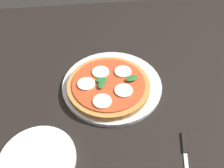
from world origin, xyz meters
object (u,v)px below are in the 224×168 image
dining_table (143,100)px  knife (185,154)px  plate_white (38,160)px  serving_tray (112,85)px  pizza (109,85)px

dining_table → knife: size_ratio=8.51×
plate_white → serving_tray: bearing=-132.7°
dining_table → pizza: size_ratio=5.78×
dining_table → plate_white: plate_white is taller
pizza → dining_table: bearing=-165.8°
serving_tray → knife: 0.29m
pizza → plate_white: pizza is taller
serving_tray → plate_white: plate_white is taller
serving_tray → knife: size_ratio=1.82×
dining_table → pizza: pizza is taller
pizza → knife: bearing=124.8°
dining_table → serving_tray: bearing=7.2°
knife → pizza: bearing=-55.2°
plate_white → pizza: bearing=-133.2°
dining_table → serving_tray: 0.15m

